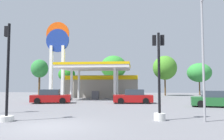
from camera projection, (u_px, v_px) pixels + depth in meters
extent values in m
plane|color=slate|center=(49.00, 127.00, 10.04)|extent=(90.00, 90.00, 0.00)
cube|color=gray|center=(103.00, 86.00, 35.99)|extent=(11.23, 6.76, 3.35)
cube|color=#EAB70C|center=(100.00, 78.00, 32.67)|extent=(11.23, 0.12, 0.60)
cube|color=white|center=(96.00, 68.00, 29.18)|extent=(9.07, 6.70, 0.35)
cube|color=#EAB70C|center=(96.00, 65.00, 29.20)|extent=(9.17, 6.80, 0.30)
cylinder|color=silver|center=(71.00, 84.00, 27.48)|extent=(0.32, 0.32, 3.98)
cylinder|color=silver|center=(115.00, 84.00, 26.93)|extent=(0.32, 0.32, 3.98)
cylinder|color=silver|center=(79.00, 84.00, 31.14)|extent=(0.32, 0.32, 3.98)
cylinder|color=silver|center=(117.00, 84.00, 30.58)|extent=(0.32, 0.32, 3.98)
cube|color=#4C4C51|center=(95.00, 95.00, 28.94)|extent=(0.90, 0.60, 1.10)
cube|color=white|center=(51.00, 72.00, 32.36)|extent=(0.40, 0.56, 7.71)
cube|color=white|center=(63.00, 72.00, 32.18)|extent=(0.40, 0.56, 7.71)
cylinder|color=navy|center=(58.00, 40.00, 32.58)|extent=(3.46, 0.22, 3.46)
cylinder|color=#EA4C0C|center=(58.00, 34.00, 32.67)|extent=(3.46, 0.22, 3.46)
cube|color=white|center=(58.00, 37.00, 32.68)|extent=(3.19, 0.08, 0.62)
cylinder|color=black|center=(64.00, 100.00, 23.83)|extent=(0.64, 0.34, 0.61)
cylinder|color=black|center=(63.00, 101.00, 22.20)|extent=(0.64, 0.34, 0.61)
cylinder|color=black|center=(41.00, 100.00, 23.55)|extent=(0.64, 0.34, 0.61)
cylinder|color=black|center=(37.00, 101.00, 21.92)|extent=(0.64, 0.34, 0.61)
cube|color=#A51111|center=(51.00, 98.00, 22.89)|extent=(4.27, 2.49, 0.73)
cube|color=#2D3842|center=(50.00, 92.00, 22.92)|extent=(2.18, 1.86, 0.61)
cube|color=black|center=(70.00, 99.00, 23.10)|extent=(0.45, 1.58, 0.23)
cylinder|color=black|center=(199.00, 102.00, 20.05)|extent=(0.62, 0.32, 0.60)
cylinder|color=black|center=(201.00, 104.00, 18.52)|extent=(0.62, 0.32, 0.60)
cube|color=#1E5928|center=(215.00, 101.00, 18.95)|extent=(4.15, 2.37, 0.71)
cube|color=#2D3842|center=(213.00, 94.00, 19.03)|extent=(2.11, 1.79, 0.60)
cylinder|color=black|center=(121.00, 101.00, 21.97)|extent=(0.63, 0.26, 0.61)
cylinder|color=black|center=(121.00, 100.00, 23.61)|extent=(0.63, 0.26, 0.61)
cylinder|color=black|center=(146.00, 101.00, 21.91)|extent=(0.63, 0.26, 0.61)
cylinder|color=black|center=(144.00, 100.00, 23.55)|extent=(0.63, 0.26, 0.61)
cube|color=#A51111|center=(133.00, 98.00, 22.77)|extent=(4.14, 2.00, 0.73)
cube|color=#2D3842|center=(134.00, 92.00, 22.81)|extent=(2.03, 1.64, 0.61)
cube|color=black|center=(114.00, 99.00, 22.81)|extent=(0.24, 1.60, 0.23)
cylinder|color=silver|center=(6.00, 119.00, 11.48)|extent=(0.76, 0.76, 0.28)
cylinder|color=black|center=(8.00, 69.00, 11.65)|extent=(0.14, 0.14, 4.91)
cube|color=black|center=(7.00, 32.00, 11.98)|extent=(0.21, 0.20, 0.57)
sphere|color=red|center=(8.00, 29.00, 12.11)|extent=(0.15, 0.15, 0.15)
sphere|color=#D89E0C|center=(8.00, 32.00, 12.10)|extent=(0.15, 0.15, 0.15)
sphere|color=green|center=(8.00, 35.00, 12.09)|extent=(0.15, 0.15, 0.15)
cylinder|color=silver|center=(160.00, 117.00, 11.77)|extent=(0.62, 0.62, 0.39)
cylinder|color=black|center=(159.00, 72.00, 11.93)|extent=(0.14, 0.14, 4.37)
cube|color=black|center=(154.00, 40.00, 12.23)|extent=(0.21, 0.20, 0.57)
sphere|color=red|center=(154.00, 38.00, 12.37)|extent=(0.15, 0.15, 0.15)
sphere|color=#D89E0C|center=(154.00, 41.00, 12.36)|extent=(0.15, 0.15, 0.15)
sphere|color=green|center=(154.00, 44.00, 12.34)|extent=(0.15, 0.15, 0.15)
cube|color=black|center=(162.00, 40.00, 12.19)|extent=(0.21, 0.20, 0.57)
sphere|color=red|center=(162.00, 37.00, 12.32)|extent=(0.15, 0.15, 0.15)
sphere|color=#D89E0C|center=(162.00, 41.00, 12.31)|extent=(0.15, 0.15, 0.15)
sphere|color=green|center=(162.00, 44.00, 12.30)|extent=(0.15, 0.15, 0.15)
cylinder|color=brown|center=(39.00, 85.00, 43.43)|extent=(0.38, 0.38, 3.91)
ellipsoid|color=#2C7A37|center=(40.00, 69.00, 43.64)|extent=(3.33, 3.33, 3.59)
cylinder|color=brown|center=(67.00, 88.00, 42.39)|extent=(0.39, 0.39, 2.71)
ellipsoid|color=#267D21|center=(67.00, 74.00, 42.56)|extent=(3.25, 3.25, 2.69)
cylinder|color=brown|center=(114.00, 86.00, 39.78)|extent=(0.26, 0.26, 3.41)
ellipsoid|color=#318931|center=(114.00, 67.00, 40.02)|extent=(4.72, 4.72, 4.12)
cylinder|color=brown|center=(165.00, 86.00, 38.93)|extent=(0.27, 0.27, 3.38)
ellipsoid|color=#438526|center=(165.00, 68.00, 39.16)|extent=(4.21, 4.21, 4.29)
cylinder|color=brown|center=(200.00, 88.00, 40.94)|extent=(0.24, 0.24, 2.54)
ellipsoid|color=#308537|center=(199.00, 73.00, 41.14)|extent=(4.44, 4.44, 3.58)
cylinder|color=gray|center=(203.00, 60.00, 11.56)|extent=(0.12, 0.12, 6.45)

